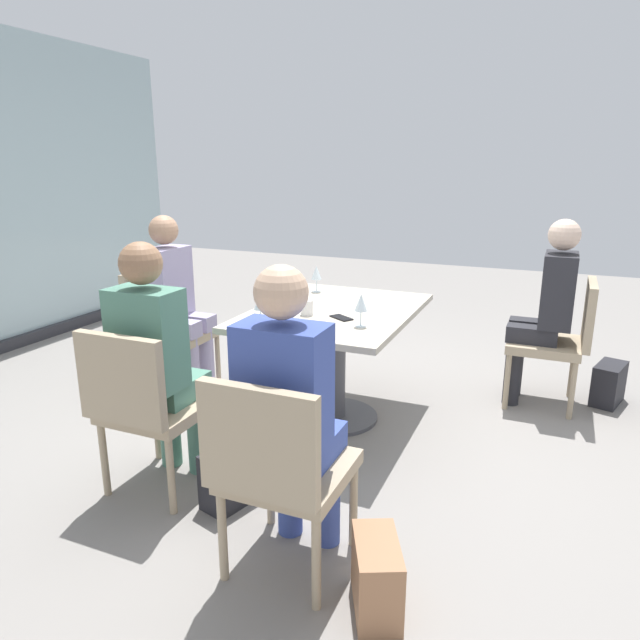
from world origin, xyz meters
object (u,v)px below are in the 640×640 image
Objects in this scene: chair_front_right at (561,335)px; chair_near_window at (165,323)px; handbag_2 at (609,384)px; person_far_left at (157,355)px; dining_table_main at (335,337)px; chair_far_left at (145,401)px; cell_phone_on_table at (341,318)px; person_side_end at (290,405)px; handbag_1 at (232,476)px; coffee_cup at (307,308)px; chair_side_end at (278,465)px; wine_glass_2 at (316,273)px; person_near_window at (175,297)px; wine_glass_3 at (301,281)px; wine_glass_0 at (260,302)px; person_front_right at (547,304)px; wine_glass_1 at (361,304)px; handbag_0 at (376,576)px.

chair_front_right and chair_near_window have the same top height.
person_far_left is at bearing 149.89° from handbag_2.
chair_far_left is (-1.17, 0.52, -0.06)m from dining_table_main.
chair_front_right reaches higher than cell_phone_on_table.
handbag_1 is at bearing 59.44° from person_side_end.
coffee_cup is 0.30× the size of handbag_1.
chair_near_window is (1.45, 1.65, 0.00)m from chair_side_end.
wine_glass_2 is 0.63m from coffee_cup.
chair_far_left is 0.55m from handbag_1.
person_near_window is 6.81× the size of wine_glass_3.
wine_glass_0 is (-1.27, 1.56, 0.37)m from chair_front_right.
chair_far_left reaches higher than cell_phone_on_table.
chair_near_window is at bearing 65.15° from wine_glass_0.
chair_side_end is 1.19m from wine_glass_0.
person_front_right is 1.43m from wine_glass_1.
chair_front_right reaches higher than dining_table_main.
person_side_end is at bearing -104.51° from handbag_1.
wine_glass_1 is at bearing 139.62° from person_front_right.
handbag_1 is at bearing 179.99° from coffee_cup.
person_near_window reaches higher than chair_front_right.
chair_side_end is 2.13m from person_near_window.
person_front_right is at bearing -16.00° from cell_phone_on_table.
chair_far_left is 1.22m from wine_glass_1.
wine_glass_3 reaches higher than chair_near_window.
cell_phone_on_table is (0.30, -0.36, -0.13)m from wine_glass_0.
wine_glass_1 reaches higher than chair_near_window.
chair_side_end reaches higher than cell_phone_on_table.
handbag_0 and handbag_1 have the same top height.
person_front_right reaches higher than coffee_cup.
coffee_cup is 1.66m from handbag_0.
person_far_left is (0.28, 0.86, 0.00)m from person_side_end.
dining_table_main is at bearing -90.00° from person_near_window.
cell_phone_on_table reaches higher than handbag_1.
dining_table_main is 1.02× the size of person_near_window.
chair_side_end is 2.76m from handbag_2.
person_front_right is at bearing -75.68° from wine_glass_2.
wine_glass_3 is (-0.65, 1.48, 0.16)m from person_front_right.
person_side_end is (0.11, 0.00, 0.20)m from chair_side_end.
chair_front_right is (2.23, -0.96, 0.00)m from chair_side_end.
wine_glass_1 is 0.71m from wine_glass_3.
handbag_0 is at bearing -146.21° from coffee_cup.
chair_side_end reaches higher than handbag_1.
wine_glass_2 is (-0.38, 1.60, 0.37)m from chair_front_right.
chair_far_left and chair_front_right have the same top height.
wine_glass_3 is at bearing 52.03° from wine_glass_1.
wine_glass_1 is 1.00× the size of wine_glass_3.
wine_glass_0 reaches higher than handbag_2.
person_side_end reaches higher than chair_near_window.
chair_far_left is at bearing 157.05° from coffee_cup.
handbag_0 is 0.94m from handbag_1.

